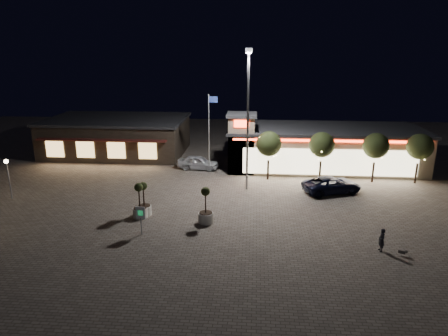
# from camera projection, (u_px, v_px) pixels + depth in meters

# --- Properties ---
(ground) EXTENTS (90.00, 90.00, 0.00)m
(ground) POSITION_uv_depth(u_px,v_px,m) (216.00, 225.00, 29.00)
(ground) COLOR #74685D
(ground) RESTS_ON ground
(retail_building) EXTENTS (20.40, 8.40, 6.10)m
(retail_building) POSITION_uv_depth(u_px,v_px,m) (319.00, 147.00, 42.73)
(retail_building) COLOR gray
(retail_building) RESTS_ON ground
(restaurant_building) EXTENTS (16.40, 11.00, 4.30)m
(restaurant_building) POSITION_uv_depth(u_px,v_px,m) (118.00, 135.00, 48.51)
(restaurant_building) COLOR #382D23
(restaurant_building) RESTS_ON ground
(floodlight_pole) EXTENTS (0.60, 0.40, 12.38)m
(floodlight_pole) POSITION_uv_depth(u_px,v_px,m) (248.00, 113.00, 34.46)
(floodlight_pole) COLOR gray
(floodlight_pole) RESTS_ON ground
(flagpole) EXTENTS (0.95, 0.10, 8.00)m
(flagpole) POSITION_uv_depth(u_px,v_px,m) (210.00, 127.00, 40.18)
(flagpole) COLOR white
(flagpole) RESTS_ON ground
(lamp_post_west) EXTENTS (0.36, 0.36, 3.48)m
(lamp_post_west) POSITION_uv_depth(u_px,v_px,m) (8.00, 171.00, 33.48)
(lamp_post_west) COLOR gray
(lamp_post_west) RESTS_ON ground
(string_tree_a) EXTENTS (2.42, 2.42, 4.79)m
(string_tree_a) POSITION_uv_depth(u_px,v_px,m) (269.00, 144.00, 38.17)
(string_tree_a) COLOR #332319
(string_tree_a) RESTS_ON ground
(string_tree_b) EXTENTS (2.42, 2.42, 4.79)m
(string_tree_b) POSITION_uv_depth(u_px,v_px,m) (322.00, 145.00, 37.79)
(string_tree_b) COLOR #332319
(string_tree_b) RESTS_ON ground
(string_tree_c) EXTENTS (2.42, 2.42, 4.79)m
(string_tree_c) POSITION_uv_depth(u_px,v_px,m) (376.00, 146.00, 37.41)
(string_tree_c) COLOR #332319
(string_tree_c) RESTS_ON ground
(string_tree_d) EXTENTS (2.42, 2.42, 4.79)m
(string_tree_d) POSITION_uv_depth(u_px,v_px,m) (420.00, 147.00, 37.10)
(string_tree_d) COLOR #332319
(string_tree_d) RESTS_ON ground
(pickup_truck) EXTENTS (5.70, 3.98, 1.44)m
(pickup_truck) POSITION_uv_depth(u_px,v_px,m) (332.00, 185.00, 35.39)
(pickup_truck) COLOR black
(pickup_truck) RESTS_ON ground
(white_sedan) EXTENTS (4.47, 2.20, 1.47)m
(white_sedan) POSITION_uv_depth(u_px,v_px,m) (198.00, 162.00, 42.27)
(white_sedan) COLOR silver
(white_sedan) RESTS_ON ground
(pedestrian) EXTENTS (0.44, 0.60, 1.52)m
(pedestrian) POSITION_uv_depth(u_px,v_px,m) (382.00, 240.00, 25.13)
(pedestrian) COLOR black
(pedestrian) RESTS_ON ground
(dog) EXTENTS (0.55, 0.36, 0.30)m
(dog) POSITION_uv_depth(u_px,v_px,m) (403.00, 252.00, 24.65)
(dog) COLOR #59514C
(dog) RESTS_ON ground
(planter_left) EXTENTS (1.12, 1.12, 2.75)m
(planter_left) POSITION_uv_depth(u_px,v_px,m) (140.00, 207.00, 30.14)
(planter_left) COLOR silver
(planter_left) RESTS_ON ground
(planter_mid) EXTENTS (1.08, 1.08, 2.66)m
(planter_mid) POSITION_uv_depth(u_px,v_px,m) (144.00, 205.00, 30.63)
(planter_mid) COLOR silver
(planter_mid) RESTS_ON ground
(planter_right) EXTENTS (1.12, 1.12, 2.77)m
(planter_right) POSITION_uv_depth(u_px,v_px,m) (206.00, 212.00, 29.24)
(planter_right) COLOR silver
(planter_right) RESTS_ON ground
(valet_sign) EXTENTS (0.68, 0.17, 2.05)m
(valet_sign) POSITION_uv_depth(u_px,v_px,m) (141.00, 215.00, 27.19)
(valet_sign) COLOR gray
(valet_sign) RESTS_ON ground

